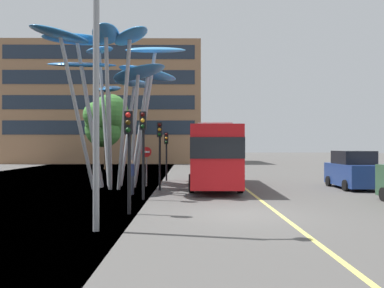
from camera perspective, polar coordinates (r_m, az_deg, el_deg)
ground at (r=14.01m, az=4.14°, el=-10.37°), size 120.00×240.00×0.10m
red_bus at (r=22.66m, az=3.26°, el=-1.29°), size 3.00×10.03×3.66m
leaf_sculpture at (r=23.47m, az=-11.52°, el=10.69°), size 8.33×9.81×8.99m
traffic_light_kerb_near at (r=13.84m, az=-9.21°, el=0.62°), size 0.28×0.42×3.62m
traffic_light_kerb_far at (r=17.36m, az=-7.15°, el=1.12°), size 0.28×0.42×3.91m
traffic_light_island_mid at (r=20.98m, az=-4.75°, el=0.42°), size 0.28×0.42×3.66m
traffic_light_opposite at (r=26.71m, az=-3.77°, el=-0.23°), size 0.28×0.42×3.32m
car_parked_mid at (r=23.77m, az=22.50°, el=-3.64°), size 2.09×4.04×2.12m
street_lamp at (r=11.58m, az=-12.38°, el=12.71°), size 1.42×0.44×7.94m
tree_pavement_near at (r=41.30m, az=-12.56°, el=4.08°), size 4.42×4.83×7.78m
tree_pavement_far at (r=42.03m, az=-12.52°, el=2.62°), size 4.69×3.85×6.48m
pedestrian at (r=19.39m, az=-8.90°, el=-4.81°), size 0.34×0.34×1.72m
no_entry_sign at (r=23.25m, az=-6.67°, el=-2.33°), size 0.60×0.12×2.34m
backdrop_building at (r=58.74m, az=-12.03°, el=5.44°), size 26.58×13.08×16.40m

